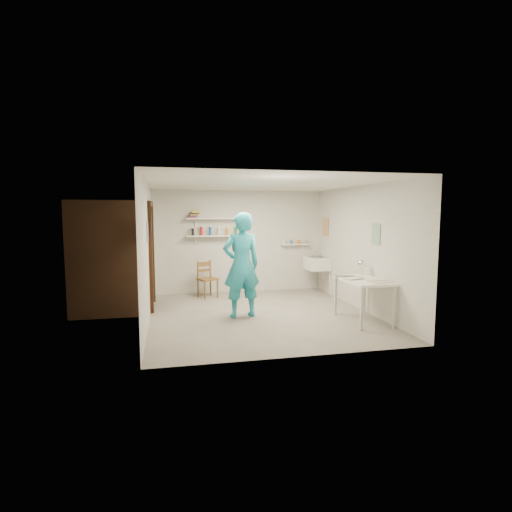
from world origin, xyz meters
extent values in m
cube|color=slate|center=(0.00, 0.00, -0.01)|extent=(4.00, 4.50, 0.02)
cube|color=silver|center=(0.00, 0.00, 2.41)|extent=(4.00, 4.50, 0.02)
cube|color=silver|center=(0.00, 2.26, 1.20)|extent=(4.00, 0.02, 2.40)
cube|color=silver|center=(0.00, -2.26, 1.20)|extent=(4.00, 0.02, 2.40)
cube|color=silver|center=(-2.01, 0.00, 1.20)|extent=(0.02, 4.50, 2.40)
cube|color=silver|center=(2.01, 0.00, 1.20)|extent=(0.02, 4.50, 2.40)
cube|color=black|center=(-1.99, 1.05, 1.00)|extent=(0.02, 0.90, 2.00)
cube|color=brown|center=(-2.70, 1.05, 1.05)|extent=(1.40, 1.50, 2.10)
cube|color=brown|center=(-1.97, 1.05, 2.05)|extent=(0.06, 1.05, 0.10)
cube|color=brown|center=(-1.97, 0.55, 1.00)|extent=(0.06, 0.10, 2.00)
cube|color=brown|center=(-1.97, 1.55, 1.00)|extent=(0.06, 0.10, 2.00)
cube|color=white|center=(-0.50, 2.13, 1.35)|extent=(1.50, 0.22, 0.03)
cube|color=white|center=(-0.50, 2.13, 1.75)|extent=(1.50, 0.22, 0.03)
cube|color=white|center=(1.35, 2.17, 1.12)|extent=(0.70, 0.14, 0.03)
cube|color=#334C7F|center=(-1.99, 0.05, 1.55)|extent=(0.01, 0.28, 0.36)
cube|color=#995933|center=(1.99, 1.80, 1.55)|extent=(0.01, 0.34, 0.42)
cube|color=#3F724C|center=(1.99, -0.55, 1.50)|extent=(0.01, 0.30, 0.38)
cube|color=white|center=(1.75, 1.70, 0.70)|extent=(0.48, 0.60, 0.30)
imported|color=#25A4BA|center=(-0.37, -0.07, 0.94)|extent=(0.75, 0.55, 1.89)
cylinder|color=beige|center=(-0.34, 0.14, 1.26)|extent=(0.34, 0.09, 0.34)
cube|color=brown|center=(-0.81, 1.74, 0.41)|extent=(0.50, 0.49, 0.82)
cube|color=white|center=(1.64, -0.82, 0.37)|extent=(0.66, 1.10, 0.73)
sphere|color=white|center=(1.82, -0.38, 0.95)|extent=(0.14, 0.14, 0.14)
cylinder|color=black|center=(-1.10, 2.13, 1.45)|extent=(0.06, 0.06, 0.17)
cylinder|color=red|center=(-0.90, 2.13, 1.45)|extent=(0.06, 0.06, 0.17)
cylinder|color=blue|center=(-0.70, 2.13, 1.45)|extent=(0.06, 0.06, 0.17)
cylinder|color=white|center=(-0.50, 2.13, 1.45)|extent=(0.06, 0.06, 0.17)
cylinder|color=orange|center=(-0.30, 2.13, 1.45)|extent=(0.06, 0.06, 0.17)
cylinder|color=#268C3F|center=(-0.10, 2.13, 1.45)|extent=(0.06, 0.06, 0.17)
cylinder|color=#8C268C|center=(0.10, 2.13, 1.45)|extent=(0.06, 0.06, 0.17)
cube|color=red|center=(-1.10, 2.13, 1.78)|extent=(0.18, 0.14, 0.03)
cube|color=#1933A5|center=(-1.08, 2.13, 1.81)|extent=(0.18, 0.14, 0.03)
cube|color=orange|center=(-1.06, 2.13, 1.83)|extent=(0.18, 0.14, 0.03)
cube|color=black|center=(-1.04, 2.13, 1.86)|extent=(0.18, 0.14, 0.03)
cube|color=yellow|center=(-1.02, 2.13, 1.89)|extent=(0.18, 0.14, 0.03)
cylinder|color=silver|center=(1.14, 2.17, 1.18)|extent=(0.07, 0.07, 0.09)
cylinder|color=#335999|center=(1.28, 2.17, 1.18)|extent=(0.07, 0.07, 0.09)
cylinder|color=orange|center=(1.42, 2.17, 1.18)|extent=(0.07, 0.07, 0.09)
cylinder|color=#999999|center=(1.56, 2.17, 1.18)|extent=(0.07, 0.07, 0.09)
cube|color=silver|center=(1.64, -0.82, 0.73)|extent=(0.30, 0.22, 0.00)
cube|color=#4C4742|center=(1.64, -0.82, 0.74)|extent=(0.30, 0.22, 0.00)
cube|color=beige|center=(1.64, -0.82, 0.74)|extent=(0.30, 0.22, 0.00)
cube|color=#383330|center=(1.64, -0.82, 0.75)|extent=(0.30, 0.22, 0.00)
cube|color=silver|center=(1.64, -0.82, 0.75)|extent=(0.30, 0.22, 0.00)
cube|color=silver|center=(1.64, -0.82, 0.75)|extent=(0.30, 0.22, 0.00)
camera|label=1|loc=(-1.63, -7.06, 1.87)|focal=28.00mm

